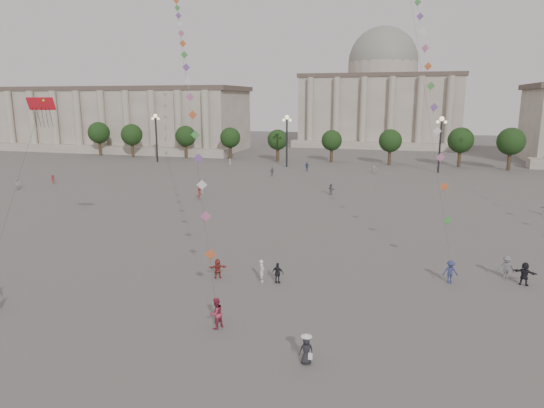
# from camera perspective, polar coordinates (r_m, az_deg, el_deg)

# --- Properties ---
(ground) EXTENTS (360.00, 360.00, 0.00)m
(ground) POSITION_cam_1_polar(r_m,az_deg,el_deg) (32.07, -3.16, -13.13)
(ground) COLOR #5A5754
(ground) RESTS_ON ground
(hall_west) EXTENTS (84.00, 26.22, 17.20)m
(hall_west) POSITION_cam_1_polar(r_m,az_deg,el_deg) (147.94, -19.24, 9.46)
(hall_west) COLOR gray
(hall_west) RESTS_ON ground
(hall_central) EXTENTS (48.30, 34.30, 35.50)m
(hall_central) POSITION_cam_1_polar(r_m,az_deg,el_deg) (156.88, 12.70, 12.07)
(hall_central) COLOR gray
(hall_central) RESTS_ON ground
(tree_row) EXTENTS (137.12, 5.12, 8.00)m
(tree_row) POSITION_cam_1_polar(r_m,az_deg,el_deg) (106.12, 10.77, 7.47)
(tree_row) COLOR #3A2E1D
(tree_row) RESTS_ON ground
(lamp_post_far_west) EXTENTS (2.00, 0.90, 10.65)m
(lamp_post_far_west) POSITION_cam_1_polar(r_m,az_deg,el_deg) (111.80, -13.49, 8.58)
(lamp_post_far_west) COLOR #262628
(lamp_post_far_west) RESTS_ON ground
(lamp_post_mid_west) EXTENTS (2.00, 0.90, 10.65)m
(lamp_post_mid_west) POSITION_cam_1_polar(r_m,az_deg,el_deg) (100.62, 1.76, 8.55)
(lamp_post_mid_west) COLOR #262628
(lamp_post_mid_west) RESTS_ON ground
(lamp_post_mid_east) EXTENTS (2.00, 0.90, 10.65)m
(lamp_post_mid_east) POSITION_cam_1_polar(r_m,az_deg,el_deg) (97.72, 19.24, 7.78)
(lamp_post_mid_east) COLOR #262628
(lamp_post_mid_east) RESTS_ON ground
(person_crowd_0) EXTENTS (1.10, 0.57, 1.79)m
(person_crowd_0) POSITION_cam_1_polar(r_m,az_deg,el_deg) (95.07, 4.12, 4.40)
(person_crowd_0) COLOR navy
(person_crowd_0) RESTS_ON ground
(person_crowd_1) EXTENTS (1.06, 0.96, 1.77)m
(person_crowd_1) POSITION_cam_1_polar(r_m,az_deg,el_deg) (85.40, -27.72, 2.14)
(person_crowd_1) COLOR #B2B1AE
(person_crowd_1) RESTS_ON ground
(person_crowd_2) EXTENTS (1.09, 1.11, 1.53)m
(person_crowd_2) POSITION_cam_1_polar(r_m,az_deg,el_deg) (88.20, -24.36, 2.65)
(person_crowd_2) COLOR maroon
(person_crowd_2) RESTS_ON ground
(person_crowd_3) EXTENTS (1.75, 1.06, 1.80)m
(person_crowd_3) POSITION_cam_1_polar(r_m,az_deg,el_deg) (41.37, 27.58, -7.29)
(person_crowd_3) COLOR black
(person_crowd_3) RESTS_ON ground
(person_crowd_4) EXTENTS (1.53, 1.08, 1.59)m
(person_crowd_4) POSITION_cam_1_polar(r_m,az_deg,el_deg) (94.19, 11.86, 4.04)
(person_crowd_4) COLOR #BBBCB7
(person_crowd_4) RESTS_ON ground
(person_crowd_6) EXTENTS (1.32, 0.96, 1.83)m
(person_crowd_6) POSITION_cam_1_polar(r_m,az_deg,el_deg) (42.17, 25.85, -6.73)
(person_crowd_6) COLOR slate
(person_crowd_6) RESTS_ON ground
(person_crowd_10) EXTENTS (0.71, 0.73, 1.69)m
(person_crowd_10) POSITION_cam_1_polar(r_m,az_deg,el_deg) (101.44, -4.95, 4.85)
(person_crowd_10) COLOR beige
(person_crowd_10) RESTS_ON ground
(person_crowd_12) EXTENTS (1.39, 1.42, 1.63)m
(person_crowd_12) POSITION_cam_1_polar(r_m,az_deg,el_deg) (71.74, 6.97, 1.73)
(person_crowd_12) COLOR slate
(person_crowd_12) RESTS_ON ground
(person_crowd_13) EXTENTS (0.61, 0.74, 1.75)m
(person_crowd_13) POSITION_cam_1_polar(r_m,az_deg,el_deg) (37.44, -1.19, -7.86)
(person_crowd_13) COLOR white
(person_crowd_13) RESTS_ON ground
(person_crowd_16) EXTENTS (1.02, 0.62, 1.63)m
(person_crowd_16) POSITION_cam_1_polar(r_m,az_deg,el_deg) (88.78, 0.01, 3.82)
(person_crowd_16) COLOR slate
(person_crowd_16) RESTS_ON ground
(person_crowd_17) EXTENTS (0.92, 1.29, 1.80)m
(person_crowd_17) POSITION_cam_1_polar(r_m,az_deg,el_deg) (68.28, -8.51, 1.23)
(person_crowd_17) COLOR #A02F2B
(person_crowd_17) RESTS_ON ground
(tourist_2) EXTENTS (1.50, 1.05, 1.56)m
(tourist_2) POSITION_cam_1_polar(r_m,az_deg,el_deg) (38.43, -6.41, -7.55)
(tourist_2) COLOR maroon
(tourist_2) RESTS_ON ground
(tourist_4) EXTENTS (0.99, 0.50, 1.62)m
(tourist_4) POSITION_cam_1_polar(r_m,az_deg,el_deg) (37.13, 0.68, -8.14)
(tourist_4) COLOR black
(tourist_4) RESTS_ON ground
(kite_flyer_0) EXTENTS (1.09, 1.18, 1.95)m
(kite_flyer_0) POSITION_cam_1_polar(r_m,az_deg,el_deg) (30.41, -6.60, -12.64)
(kite_flyer_0) COLOR #9F2B43
(kite_flyer_0) RESTS_ON ground
(kite_flyer_1) EXTENTS (1.27, 0.90, 1.79)m
(kite_flyer_1) POSITION_cam_1_polar(r_m,az_deg,el_deg) (39.54, 20.25, -7.50)
(kite_flyer_1) COLOR navy
(kite_flyer_1) RESTS_ON ground
(hat_person) EXTENTS (0.88, 0.75, 1.69)m
(hat_person) POSITION_cam_1_polar(r_m,az_deg,el_deg) (26.68, 4.06, -16.71)
(hat_person) COLOR black
(hat_person) RESTS_ON ground
(dragon_kite) EXTENTS (2.26, 4.98, 14.89)m
(dragon_kite) POSITION_cam_1_polar(r_m,az_deg,el_deg) (44.06, -25.47, 9.61)
(dragon_kite) COLOR red
(dragon_kite) RESTS_ON ground
(kite_train_west) EXTENTS (28.79, 51.55, 70.04)m
(kite_train_west) POSITION_cam_1_polar(r_m,az_deg,el_deg) (59.71, -10.60, 18.54)
(kite_train_west) COLOR #3F3F3F
(kite_train_west) RESTS_ON ground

